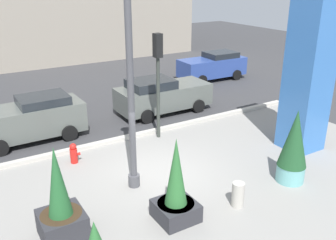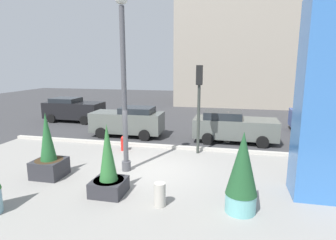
# 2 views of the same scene
# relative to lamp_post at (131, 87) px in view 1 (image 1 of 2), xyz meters

# --- Properties ---
(ground_plane) EXTENTS (60.00, 60.00, 0.00)m
(ground_plane) POSITION_rel_lamp_post_xyz_m (1.02, 4.27, -3.25)
(ground_plane) COLOR #38383A
(plaza_pavement) EXTENTS (18.00, 10.00, 0.02)m
(plaza_pavement) POSITION_rel_lamp_post_xyz_m (1.02, -1.73, -3.25)
(plaza_pavement) COLOR gray
(plaza_pavement) RESTS_ON ground_plane
(curb_strip) EXTENTS (18.00, 0.24, 0.16)m
(curb_strip) POSITION_rel_lamp_post_xyz_m (1.02, 3.39, -3.17)
(curb_strip) COLOR #B7B2A8
(curb_strip) RESTS_ON ground_plane
(lamp_post) EXTENTS (0.44, 0.44, 6.67)m
(lamp_post) POSITION_rel_lamp_post_xyz_m (0.00, 0.00, 0.00)
(lamp_post) COLOR #4C4C51
(lamp_post) RESTS_ON ground_plane
(art_pillar_blue) EXTENTS (1.31, 1.31, 6.22)m
(art_pillar_blue) POSITION_rel_lamp_post_xyz_m (6.75, -0.74, -0.14)
(art_pillar_blue) COLOR #3870BC
(art_pillar_blue) RESTS_ON ground_plane
(potted_plant_mid_plaza) EXTENTS (1.09, 1.09, 2.53)m
(potted_plant_mid_plaza) POSITION_rel_lamp_post_xyz_m (-2.64, -1.25, -2.35)
(potted_plant_mid_plaza) COLOR #2D2D33
(potted_plant_mid_plaza) RESTS_ON ground_plane
(potted_plant_near_left) EXTENTS (1.06, 1.06, 2.41)m
(potted_plant_near_left) POSITION_rel_lamp_post_xyz_m (0.21, -2.12, -2.35)
(potted_plant_near_left) COLOR #2D2D33
(potted_plant_near_left) RESTS_ON ground_plane
(potted_plant_curbside) EXTENTS (0.91, 0.91, 2.43)m
(potted_plant_curbside) POSITION_rel_lamp_post_xyz_m (4.44, -2.33, -2.03)
(potted_plant_curbside) COLOR #6BB2B2
(potted_plant_curbside) RESTS_ON ground_plane
(fire_hydrant) EXTENTS (0.36, 0.26, 0.75)m
(fire_hydrant) POSITION_rel_lamp_post_xyz_m (-1.12, 2.51, -2.88)
(fire_hydrant) COLOR red
(fire_hydrant) RESTS_ON ground_plane
(concrete_bollard) EXTENTS (0.36, 0.36, 0.75)m
(concrete_bollard) POSITION_rel_lamp_post_xyz_m (2.06, -2.53, -2.88)
(concrete_bollard) COLOR #B2ADA3
(concrete_bollard) RESTS_ON ground_plane
(traffic_light_far_side) EXTENTS (0.28, 0.42, 4.21)m
(traffic_light_far_side) POSITION_rel_lamp_post_xyz_m (2.57, 2.91, -0.40)
(traffic_light_far_side) COLOR #333833
(traffic_light_far_side) RESTS_ON ground_plane
(car_far_lane) EXTENTS (4.26, 1.97, 1.77)m
(car_far_lane) POSITION_rel_lamp_post_xyz_m (-1.91, 5.33, -2.35)
(car_far_lane) COLOR #565B56
(car_far_lane) RESTS_ON ground_plane
(car_curb_west) EXTENTS (4.53, 2.09, 1.70)m
(car_curb_west) POSITION_rel_lamp_post_xyz_m (4.22, 5.44, -2.39)
(car_curb_west) COLOR #565B56
(car_curb_west) RESTS_ON ground_plane
(car_passing_lane) EXTENTS (4.32, 2.02, 1.71)m
(car_passing_lane) POSITION_rel_lamp_post_xyz_m (10.06, 9.02, -2.38)
(car_passing_lane) COLOR #2D4793
(car_passing_lane) RESTS_ON ground_plane
(pedestrian_crossing) EXTENTS (0.45, 0.45, 1.71)m
(pedestrian_crossing) POSITION_rel_lamp_post_xyz_m (3.92, 5.18, -2.30)
(pedestrian_crossing) COLOR #B2AD9E
(pedestrian_crossing) RESTS_ON ground_plane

